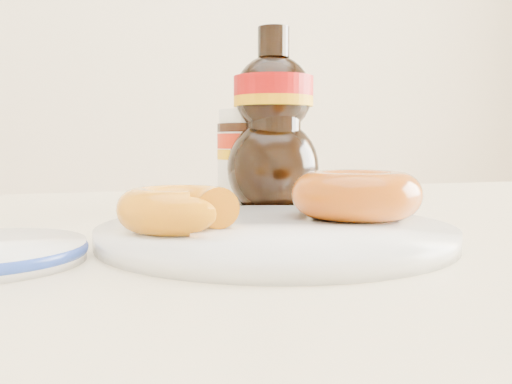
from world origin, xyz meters
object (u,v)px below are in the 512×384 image
object	(u,v)px
donut_bitten	(179,209)
syrup_bottle	(273,121)
nutella_jar	(252,155)
plate	(275,233)
dining_table	(263,324)
donut_whole	(356,194)

from	to	relation	value
donut_bitten	syrup_bottle	distance (m)	0.24
nutella_jar	plate	bearing A→B (deg)	-102.69
dining_table	syrup_bottle	bearing A→B (deg)	67.28
donut_whole	nutella_jar	bearing A→B (deg)	98.07
plate	syrup_bottle	world-z (taller)	syrup_bottle
dining_table	nutella_jar	bearing A→B (deg)	76.07
donut_whole	syrup_bottle	distance (m)	0.18
donut_bitten	nutella_jar	distance (m)	0.27
donut_whole	nutella_jar	world-z (taller)	nutella_jar
nutella_jar	syrup_bottle	world-z (taller)	syrup_bottle
plate	syrup_bottle	xyz separation A→B (m)	(0.06, 0.18, 0.09)
plate	donut_whole	size ratio (longest dim) A/B	2.48
nutella_jar	syrup_bottle	bearing A→B (deg)	-76.77
donut_bitten	donut_whole	distance (m)	0.16
syrup_bottle	nutella_jar	bearing A→B (deg)	103.23
nutella_jar	syrup_bottle	size ratio (longest dim) A/B	0.57
plate	syrup_bottle	size ratio (longest dim) A/B	1.35
dining_table	nutella_jar	size ratio (longest dim) A/B	12.14
donut_bitten	dining_table	bearing A→B (deg)	41.90
donut_bitten	syrup_bottle	world-z (taller)	syrup_bottle
donut_bitten	syrup_bottle	bearing A→B (deg)	60.89
donut_whole	syrup_bottle	size ratio (longest dim) A/B	0.55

